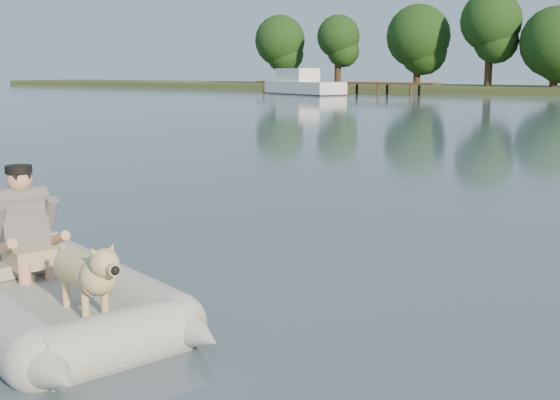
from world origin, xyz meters
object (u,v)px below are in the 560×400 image
Objects in this scene: dinghy at (47,254)px; cabin_cruiser at (304,81)px; dock at (342,88)px; dog at (84,277)px; man at (23,219)px.

dinghy is 55.29m from cabin_cruiser.
dock is at bearing 94.08° from cabin_cruiser.
dinghy reaches higher than dog.
man is 1.40m from dog.
dock is at bearing 133.32° from dog.
cabin_cruiser is at bearing 136.58° from dog.
cabin_cruiser is (-26.49, 47.91, 0.33)m from man.
man reaches higher than dog.
dock is 3.68× the size of dinghy.
man is at bearing -38.98° from cabin_cruiser.
dog is (0.65, -0.14, -0.08)m from dinghy.
dog is (1.31, -0.39, -0.26)m from man.
dinghy reaches higher than dock.
dinghy is 0.67m from dog.
cabin_cruiser reaches higher than dock.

